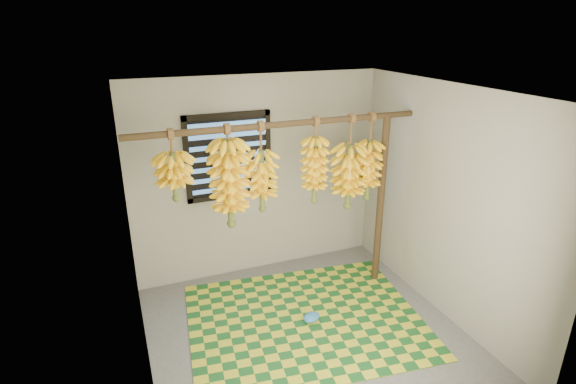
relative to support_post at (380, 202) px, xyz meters
name	(u,v)px	position (x,y,z in m)	size (l,w,h in m)	color
floor	(309,338)	(-1.20, -0.70, -1.00)	(3.00, 3.00, 0.01)	#515151
ceiling	(314,92)	(-1.20, -0.70, 1.40)	(3.00, 3.00, 0.01)	silver
wall_back	(258,177)	(-1.20, 0.80, 0.20)	(3.00, 0.01, 2.40)	gray
wall_left	(136,259)	(-2.71, -0.70, 0.20)	(0.01, 3.00, 2.40)	gray
wall_right	(446,204)	(0.30, -0.70, 0.20)	(0.01, 3.00, 2.40)	gray
window	(229,157)	(-1.55, 0.78, 0.50)	(1.00, 0.04, 1.00)	black
hanging_pole	(282,124)	(-1.20, 0.00, 1.00)	(0.06, 0.06, 3.00)	#47331B
support_post	(380,202)	(0.00, 0.00, 0.00)	(0.08, 0.08, 2.00)	#47331B
woven_mat	(305,320)	(-1.12, -0.44, -0.99)	(2.38, 1.90, 0.01)	#164D1E
plastic_bag	(311,317)	(-1.07, -0.48, -0.95)	(0.20, 0.14, 0.08)	#3071B6
banana_bunch_a	(175,177)	(-2.26, 0.00, 0.60)	(0.35, 0.35, 0.68)	brown
banana_bunch_b	(230,184)	(-1.75, 0.00, 0.46)	(0.37, 0.37, 1.03)	brown
banana_bunch_c	(262,181)	(-1.42, 0.00, 0.45)	(0.33, 0.33, 0.92)	brown
banana_bunch_d	(315,170)	(-0.84, 0.00, 0.49)	(0.28, 0.28, 0.92)	brown
banana_bunch_e	(349,177)	(-0.43, 0.00, 0.37)	(0.38, 0.38, 1.04)	brown
banana_bunch_f	(368,170)	(-0.19, 0.00, 0.41)	(0.29, 0.29, 0.98)	brown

